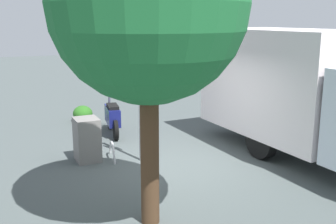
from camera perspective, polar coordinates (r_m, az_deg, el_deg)
ground_plane at (r=9.30m, az=0.45°, el=-7.49°), size 60.00×60.00×0.00m
box_truck_near at (r=9.89m, az=19.43°, el=2.86°), size 7.79×2.77×3.00m
motorcycle at (r=11.70m, az=-7.78°, el=-0.65°), size 1.81×0.58×1.20m
stop_sign at (r=9.16m, az=-4.03°, el=5.87°), size 0.71×0.33×3.19m
street_tree at (r=6.10m, az=-2.80°, el=14.74°), size 2.95×2.95×4.94m
utility_cabinet at (r=9.65m, az=-11.26°, el=-3.80°), size 0.64×0.56×1.01m
bike_rack_hoop at (r=9.83m, az=-7.78°, el=-6.47°), size 0.85×0.16×0.85m
shrub_near_sign at (r=13.39m, az=-11.84°, el=-0.23°), size 0.76×0.62×0.52m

